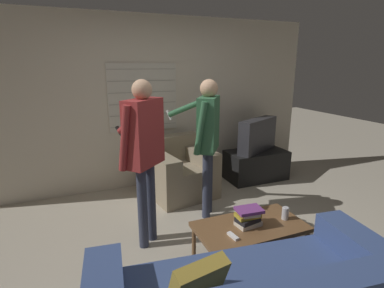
{
  "coord_description": "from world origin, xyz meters",
  "views": [
    {
      "loc": [
        -1.19,
        -2.4,
        1.87
      ],
      "look_at": [
        0.02,
        0.57,
        1.0
      ],
      "focal_mm": 28.0,
      "sensor_mm": 36.0,
      "label": 1
    }
  ],
  "objects_px": {
    "coffee_table": "(250,228)",
    "person_right_standing": "(207,132)",
    "spare_remote": "(233,236)",
    "tv": "(257,135)",
    "person_left_standing": "(143,144)",
    "soda_can": "(285,213)",
    "armchair_beige": "(180,172)",
    "book_stack": "(248,217)"
  },
  "relations": [
    {
      "from": "armchair_beige",
      "to": "person_left_standing",
      "type": "xyz_separation_m",
      "value": [
        -0.75,
        -1.04,
        0.75
      ]
    },
    {
      "from": "person_left_standing",
      "to": "coffee_table",
      "type": "bearing_deg",
      "value": -80.88
    },
    {
      "from": "armchair_beige",
      "to": "soda_can",
      "type": "relative_size",
      "value": 7.73
    },
    {
      "from": "book_stack",
      "to": "person_left_standing",
      "type": "bearing_deg",
      "value": 140.07
    },
    {
      "from": "tv",
      "to": "spare_remote",
      "type": "height_order",
      "value": "tv"
    },
    {
      "from": "spare_remote",
      "to": "armchair_beige",
      "type": "bearing_deg",
      "value": 77.87
    },
    {
      "from": "person_left_standing",
      "to": "soda_can",
      "type": "bearing_deg",
      "value": -72.17
    },
    {
      "from": "soda_can",
      "to": "armchair_beige",
      "type": "bearing_deg",
      "value": 104.95
    },
    {
      "from": "armchair_beige",
      "to": "person_left_standing",
      "type": "height_order",
      "value": "person_left_standing"
    },
    {
      "from": "armchair_beige",
      "to": "book_stack",
      "type": "height_order",
      "value": "armchair_beige"
    },
    {
      "from": "armchair_beige",
      "to": "soda_can",
      "type": "height_order",
      "value": "armchair_beige"
    },
    {
      "from": "person_left_standing",
      "to": "person_right_standing",
      "type": "distance_m",
      "value": 0.91
    },
    {
      "from": "coffee_table",
      "to": "person_right_standing",
      "type": "bearing_deg",
      "value": 89.46
    },
    {
      "from": "spare_remote",
      "to": "book_stack",
      "type": "bearing_deg",
      "value": 20.94
    },
    {
      "from": "armchair_beige",
      "to": "tv",
      "type": "xyz_separation_m",
      "value": [
        1.38,
        0.09,
        0.4
      ]
    },
    {
      "from": "armchair_beige",
      "to": "person_right_standing",
      "type": "height_order",
      "value": "person_right_standing"
    },
    {
      "from": "armchair_beige",
      "to": "soda_can",
      "type": "distance_m",
      "value": 1.82
    },
    {
      "from": "coffee_table",
      "to": "spare_remote",
      "type": "distance_m",
      "value": 0.29
    },
    {
      "from": "armchair_beige",
      "to": "book_stack",
      "type": "distance_m",
      "value": 1.73
    },
    {
      "from": "armchair_beige",
      "to": "soda_can",
      "type": "bearing_deg",
      "value": 96.26
    },
    {
      "from": "book_stack",
      "to": "spare_remote",
      "type": "relative_size",
      "value": 1.89
    },
    {
      "from": "person_right_standing",
      "to": "spare_remote",
      "type": "distance_m",
      "value": 1.34
    },
    {
      "from": "soda_can",
      "to": "spare_remote",
      "type": "distance_m",
      "value": 0.64
    },
    {
      "from": "spare_remote",
      "to": "tv",
      "type": "bearing_deg",
      "value": 44.47
    },
    {
      "from": "person_right_standing",
      "to": "spare_remote",
      "type": "bearing_deg",
      "value": -157.82
    },
    {
      "from": "person_left_standing",
      "to": "tv",
      "type": "bearing_deg",
      "value": -13.64
    },
    {
      "from": "armchair_beige",
      "to": "person_right_standing",
      "type": "xyz_separation_m",
      "value": [
        0.1,
        -0.71,
        0.74
      ]
    },
    {
      "from": "tv",
      "to": "person_left_standing",
      "type": "xyz_separation_m",
      "value": [
        -2.12,
        -1.13,
        0.35
      ]
    },
    {
      "from": "book_stack",
      "to": "soda_can",
      "type": "relative_size",
      "value": 2.01
    },
    {
      "from": "person_left_standing",
      "to": "soda_can",
      "type": "distance_m",
      "value": 1.55
    },
    {
      "from": "armchair_beige",
      "to": "spare_remote",
      "type": "relative_size",
      "value": 7.27
    },
    {
      "from": "coffee_table",
      "to": "soda_can",
      "type": "bearing_deg",
      "value": -4.68
    },
    {
      "from": "armchair_beige",
      "to": "person_right_standing",
      "type": "distance_m",
      "value": 1.03
    },
    {
      "from": "armchair_beige",
      "to": "coffee_table",
      "type": "distance_m",
      "value": 1.73
    },
    {
      "from": "person_right_standing",
      "to": "person_left_standing",
      "type": "bearing_deg",
      "value": 146.48
    },
    {
      "from": "person_left_standing",
      "to": "person_right_standing",
      "type": "relative_size",
      "value": 1.02
    },
    {
      "from": "book_stack",
      "to": "soda_can",
      "type": "height_order",
      "value": "book_stack"
    },
    {
      "from": "tv",
      "to": "book_stack",
      "type": "relative_size",
      "value": 3.41
    },
    {
      "from": "person_right_standing",
      "to": "book_stack",
      "type": "xyz_separation_m",
      "value": [
        -0.04,
        -1.01,
        -0.6
      ]
    },
    {
      "from": "armchair_beige",
      "to": "coffee_table",
      "type": "height_order",
      "value": "armchair_beige"
    },
    {
      "from": "soda_can",
      "to": "book_stack",
      "type": "bearing_deg",
      "value": 175.17
    },
    {
      "from": "armchair_beige",
      "to": "book_stack",
      "type": "xyz_separation_m",
      "value": [
        0.07,
        -1.72,
        0.14
      ]
    }
  ]
}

